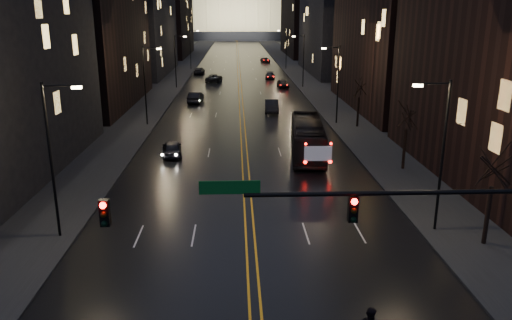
{
  "coord_description": "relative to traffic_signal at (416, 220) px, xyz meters",
  "views": [
    {
      "loc": [
        -0.74,
        -16.85,
        12.48
      ],
      "look_at": [
        0.47,
        12.92,
        3.7
      ],
      "focal_mm": 35.0,
      "sensor_mm": 36.0,
      "label": 1
    }
  ],
  "objects": [
    {
      "name": "building_right_mid",
      "position": [
        15.09,
        92.0,
        7.9
      ],
      "size": [
        12.0,
        34.0,
        26.0
      ],
      "primitive_type": "cube",
      "color": "black",
      "rests_on": "ground"
    },
    {
      "name": "oncoming_car_a",
      "position": [
        -12.5,
        27.12,
        -4.39
      ],
      "size": [
        2.25,
        4.41,
        1.44
      ],
      "primitive_type": "imported",
      "rotation": [
        0.0,
        0.0,
        3.28
      ],
      "color": "black",
      "rests_on": "ground"
    },
    {
      "name": "streetlamp_left_dist",
      "position": [
        -16.72,
        100.0,
        -0.02
      ],
      "size": [
        2.13,
        0.25,
        9.0
      ],
      "color": "black",
      "rests_on": "ground"
    },
    {
      "name": "streetlamp_right_dist",
      "position": [
        4.91,
        100.0,
        -0.02
      ],
      "size": [
        2.13,
        0.25,
        9.0
      ],
      "color": "black",
      "rests_on": "ground"
    },
    {
      "name": "building_left_dist",
      "position": [
        -26.91,
        140.0,
        6.9
      ],
      "size": [
        12.0,
        40.0,
        24.0
      ],
      "primitive_type": "cube",
      "color": "black",
      "rests_on": "ground"
    },
    {
      "name": "receding_car_b",
      "position": [
        1.55,
        69.84,
        -4.39
      ],
      "size": [
        2.04,
        4.32,
        1.43
      ],
      "primitive_type": "imported",
      "rotation": [
        0.0,
        0.0,
        0.09
      ],
      "color": "black",
      "rests_on": "ground"
    },
    {
      "name": "tree_right_mid",
      "position": [
        7.09,
        22.0,
        -0.58
      ],
      "size": [
        2.4,
        2.4,
        6.65
      ],
      "color": "black",
      "rests_on": "ground"
    },
    {
      "name": "streetlamp_left_near",
      "position": [
        -16.72,
        10.0,
        -0.02
      ],
      "size": [
        2.13,
        0.25,
        9.0
      ],
      "color": "black",
      "rests_on": "ground"
    },
    {
      "name": "tree_right_far",
      "position": [
        7.09,
        38.0,
        -0.58
      ],
      "size": [
        2.4,
        2.4,
        6.65
      ],
      "color": "black",
      "rests_on": "ground"
    },
    {
      "name": "oncoming_car_b",
      "position": [
        -12.48,
        55.24,
        -4.31
      ],
      "size": [
        2.13,
        4.98,
        1.59
      ],
      "primitive_type": "imported",
      "rotation": [
        0.0,
        0.0,
        3.05
      ],
      "color": "black",
      "rests_on": "ground"
    },
    {
      "name": "bus",
      "position": [
        -0.18,
        26.98,
        -3.48
      ],
      "size": [
        3.82,
        11.83,
        3.24
      ],
      "primitive_type": "imported",
      "rotation": [
        0.0,
        0.0,
        -0.1
      ],
      "color": "black",
      "rests_on": "ground"
    },
    {
      "name": "receding_car_a",
      "position": [
        -1.97,
        47.6,
        -4.28
      ],
      "size": [
        2.0,
        5.09,
        1.65
      ],
      "primitive_type": "imported",
      "rotation": [
        0.0,
        0.0,
        -0.05
      ],
      "color": "black",
      "rests_on": "ground"
    },
    {
      "name": "receding_car_d",
      "position": [
        1.31,
        117.03,
        -4.49
      ],
      "size": [
        2.56,
        4.63,
        1.23
      ],
      "primitive_type": "imported",
      "rotation": [
        0.0,
        0.0,
        0.12
      ],
      "color": "black",
      "rests_on": "ground"
    },
    {
      "name": "road",
      "position": [
        -5.91,
        130.0,
        -5.09
      ],
      "size": [
        20.0,
        320.0,
        0.02
      ],
      "primitive_type": "cube",
      "color": "black",
      "rests_on": "ground"
    },
    {
      "name": "oncoming_car_c",
      "position": [
        -10.72,
        77.81,
        -4.34
      ],
      "size": [
        3.27,
        5.79,
        1.53
      ],
      "primitive_type": "imported",
      "rotation": [
        0.0,
        0.0,
        3.0
      ],
      "color": "black",
      "rests_on": "ground"
    },
    {
      "name": "building_left_mid",
      "position": [
        -26.91,
        54.0,
        8.9
      ],
      "size": [
        12.0,
        30.0,
        28.0
      ],
      "primitive_type": "cube",
      "color": "black",
      "rests_on": "ground"
    },
    {
      "name": "streetlamp_left_far",
      "position": [
        -16.72,
        70.0,
        -0.02
      ],
      "size": [
        2.13,
        0.25,
        9.0
      ],
      "color": "black",
      "rests_on": "ground"
    },
    {
      "name": "traffic_signal",
      "position": [
        0.0,
        0.0,
        0.0
      ],
      "size": [
        17.29,
        0.45,
        7.0
      ],
      "color": "black",
      "rests_on": "ground"
    },
    {
      "name": "tree_right_near",
      "position": [
        7.09,
        8.0,
        -0.58
      ],
      "size": [
        2.4,
        2.4,
        6.65
      ],
      "color": "black",
      "rests_on": "ground"
    },
    {
      "name": "building_left_far",
      "position": [
        -26.91,
        92.0,
        4.9
      ],
      "size": [
        12.0,
        34.0,
        20.0
      ],
      "primitive_type": "cube",
      "color": "black",
      "rests_on": "ground"
    },
    {
      "name": "building_right_dist",
      "position": [
        15.09,
        140.0,
        5.9
      ],
      "size": [
        12.0,
        40.0,
        22.0
      ],
      "primitive_type": "cube",
      "color": "black",
      "rests_on": "ground"
    },
    {
      "name": "streetlamp_right_mid",
      "position": [
        4.91,
        40.0,
        -0.02
      ],
      "size": [
        2.13,
        0.25,
        9.0
      ],
      "color": "black",
      "rests_on": "ground"
    },
    {
      "name": "oncoming_car_d",
      "position": [
        -14.41,
        91.01,
        -4.38
      ],
      "size": [
        2.23,
        5.07,
        1.45
      ],
      "primitive_type": "imported",
      "rotation": [
        0.0,
        0.0,
        3.1
      ],
      "color": "black",
      "rests_on": "ground"
    },
    {
      "name": "capitol",
      "position": [
        -5.91,
        250.0,
        12.05
      ],
      "size": [
        90.0,
        50.0,
        58.5
      ],
      "color": "black",
      "rests_on": "ground"
    },
    {
      "name": "center_line",
      "position": [
        -5.91,
        130.0,
        -5.08
      ],
      "size": [
        0.62,
        320.0,
        0.01
      ],
      "primitive_type": "cube",
      "color": "orange",
      "rests_on": "road"
    },
    {
      "name": "sidewalk_left",
      "position": [
        -19.91,
        130.0,
        -5.02
      ],
      "size": [
        8.0,
        320.0,
        0.16
      ],
      "primitive_type": "cube",
      "color": "black",
      "rests_on": "ground"
    },
    {
      "name": "streetlamp_left_mid",
      "position": [
        -16.72,
        40.0,
        -0.02
      ],
      "size": [
        2.13,
        0.25,
        9.0
      ],
      "color": "black",
      "rests_on": "ground"
    },
    {
      "name": "receding_car_c",
      "position": [
        0.13,
        81.7,
        -4.45
      ],
      "size": [
        2.13,
        4.61,
        1.3
      ],
      "primitive_type": "imported",
      "rotation": [
        0.0,
        0.0,
        -0.07
      ],
      "color": "black",
      "rests_on": "ground"
    },
    {
      "name": "streetlamp_right_far",
      "position": [
        4.91,
        70.0,
        -0.02
      ],
      "size": [
        2.13,
        0.25,
        9.0
      ],
      "color": "black",
      "rests_on": "ground"
    },
    {
      "name": "streetlamp_right_near",
      "position": [
        4.91,
        10.0,
        -0.02
      ],
      "size": [
        2.13,
        0.25,
        9.0
      ],
      "color": "black",
      "rests_on": "ground"
    },
    {
      "name": "sidewalk_right",
      "position": [
        8.09,
        130.0,
        -5.02
      ],
      "size": [
        8.0,
        320.0,
        0.16
      ],
      "primitive_type": "cube",
      "color": "black",
      "rests_on": "ground"
    }
  ]
}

